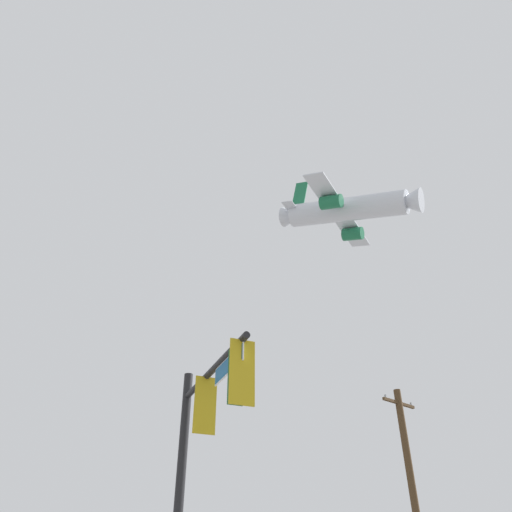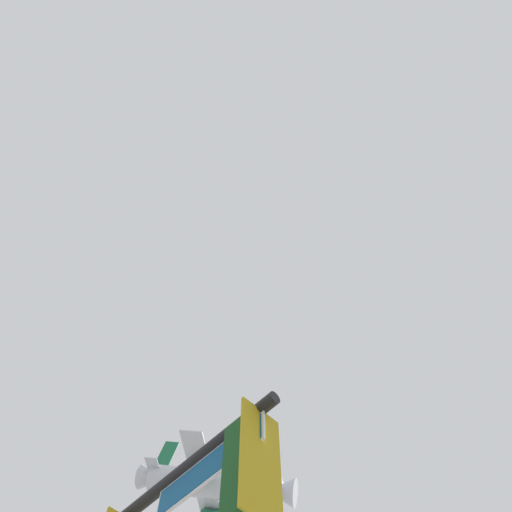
# 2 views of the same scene
# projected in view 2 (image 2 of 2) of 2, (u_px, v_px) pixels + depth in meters

# --- Properties ---
(airplane) EXTENTS (22.41, 20.69, 14.93)m
(airplane) POSITION_uv_depth(u_px,v_px,m) (215.00, 485.00, 76.71)
(airplane) COLOR silver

